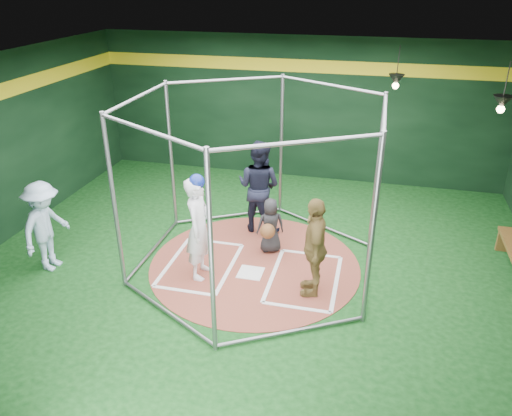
# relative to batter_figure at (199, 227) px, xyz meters

# --- Properties ---
(room_shell) EXTENTS (10.10, 9.10, 3.53)m
(room_shell) POSITION_rel_batter_figure_xyz_m (0.83, 0.55, 0.81)
(room_shell) COLOR #0C3710
(room_shell) RESTS_ON ground
(clay_disc) EXTENTS (3.80, 3.80, 0.01)m
(clay_disc) POSITION_rel_batter_figure_xyz_m (0.83, 0.54, -0.94)
(clay_disc) COLOR brown
(clay_disc) RESTS_ON ground
(home_plate) EXTENTS (0.43, 0.43, 0.01)m
(home_plate) POSITION_rel_batter_figure_xyz_m (0.83, 0.24, -0.93)
(home_plate) COLOR white
(home_plate) RESTS_ON clay_disc
(batter_box_left) EXTENTS (1.17, 1.77, 0.01)m
(batter_box_left) POSITION_rel_batter_figure_xyz_m (-0.12, 0.29, -0.93)
(batter_box_left) COLOR white
(batter_box_left) RESTS_ON clay_disc
(batter_box_right) EXTENTS (1.17, 1.77, 0.01)m
(batter_box_right) POSITION_rel_batter_figure_xyz_m (1.78, 0.29, -0.93)
(batter_box_right) COLOR white
(batter_box_right) RESTS_ON clay_disc
(batting_cage) EXTENTS (4.05, 4.67, 3.00)m
(batting_cage) POSITION_rel_batter_figure_xyz_m (0.83, 0.54, 0.55)
(batting_cage) COLOR gray
(batting_cage) RESTS_ON ground
(pendant_lamp_near) EXTENTS (0.34, 0.34, 0.90)m
(pendant_lamp_near) POSITION_rel_batter_figure_xyz_m (3.03, 4.14, 1.79)
(pendant_lamp_near) COLOR black
(pendant_lamp_near) RESTS_ON room_shell
(pendant_lamp_far) EXTENTS (0.34, 0.34, 0.90)m
(pendant_lamp_far) POSITION_rel_batter_figure_xyz_m (4.83, 2.54, 1.79)
(pendant_lamp_far) COLOR black
(pendant_lamp_far) RESTS_ON room_shell
(batter_figure) EXTENTS (0.44, 0.67, 1.89)m
(batter_figure) POSITION_rel_batter_figure_xyz_m (0.00, 0.00, 0.00)
(batter_figure) COLOR white
(batter_figure) RESTS_ON clay_disc
(visitor_leopard) EXTENTS (0.55, 1.04, 1.69)m
(visitor_leopard) POSITION_rel_batter_figure_xyz_m (1.96, -0.04, -0.09)
(visitor_leopard) COLOR #A38746
(visitor_leopard) RESTS_ON clay_disc
(catcher_figure) EXTENTS (0.61, 0.65, 1.06)m
(catcher_figure) POSITION_rel_batter_figure_xyz_m (0.99, 1.08, -0.40)
(catcher_figure) COLOR black
(catcher_figure) RESTS_ON clay_disc
(umpire) EXTENTS (1.07, 0.92, 1.90)m
(umpire) POSITION_rel_batter_figure_xyz_m (0.58, 1.90, 0.01)
(umpire) COLOR black
(umpire) RESTS_ON clay_disc
(bystander_blue) EXTENTS (0.68, 1.10, 1.65)m
(bystander_blue) POSITION_rel_batter_figure_xyz_m (-2.69, -0.40, -0.12)
(bystander_blue) COLOR #AECBE6
(bystander_blue) RESTS_ON ground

